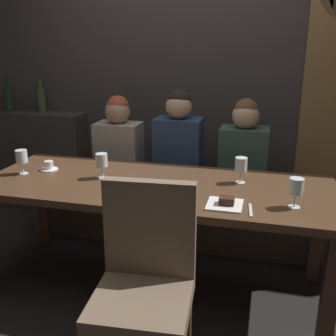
% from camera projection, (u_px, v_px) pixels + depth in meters
% --- Properties ---
extents(ground, '(9.00, 9.00, 0.00)m').
position_uv_depth(ground, '(156.00, 285.00, 2.71)').
color(ground, black).
extents(back_wall_tiled, '(6.00, 0.12, 3.00)m').
position_uv_depth(back_wall_tiled, '(194.00, 52.00, 3.38)').
color(back_wall_tiled, '#383330').
rests_on(back_wall_tiled, ground).
extents(back_counter, '(1.10, 0.28, 0.95)m').
position_uv_depth(back_counter, '(33.00, 160.00, 3.89)').
color(back_counter, '#2F2B29').
rests_on(back_counter, ground).
extents(dining_table, '(2.20, 0.84, 0.74)m').
position_uv_depth(dining_table, '(155.00, 196.00, 2.51)').
color(dining_table, '#412B1C').
rests_on(dining_table, ground).
extents(banquette_bench, '(2.50, 0.44, 0.45)m').
position_uv_depth(banquette_bench, '(179.00, 213.00, 3.28)').
color(banquette_bench, '#4A3C2E').
rests_on(banquette_bench, ground).
extents(chair_near_side, '(0.47, 0.47, 0.98)m').
position_uv_depth(chair_near_side, '(145.00, 274.00, 1.84)').
color(chair_near_side, '#4C3321').
rests_on(chair_near_side, ground).
extents(diner_redhead, '(0.36, 0.24, 0.73)m').
position_uv_depth(diner_redhead, '(119.00, 143.00, 3.24)').
color(diner_redhead, '#9E9384').
rests_on(diner_redhead, banquette_bench).
extents(diner_bearded, '(0.36, 0.24, 0.79)m').
position_uv_depth(diner_bearded, '(178.00, 144.00, 3.09)').
color(diner_bearded, navy).
rests_on(diner_bearded, banquette_bench).
extents(diner_far_end, '(0.36, 0.24, 0.74)m').
position_uv_depth(diner_far_end, '(244.00, 150.00, 3.01)').
color(diner_far_end, '#2D473D').
rests_on(diner_far_end, banquette_bench).
extents(wine_bottle_dark_red, '(0.08, 0.08, 0.33)m').
position_uv_depth(wine_bottle_dark_red, '(8.00, 98.00, 3.76)').
color(wine_bottle_dark_red, black).
rests_on(wine_bottle_dark_red, back_counter).
extents(wine_bottle_pale_label, '(0.08, 0.08, 0.33)m').
position_uv_depth(wine_bottle_pale_label, '(41.00, 99.00, 3.70)').
color(wine_bottle_pale_label, '#384728').
rests_on(wine_bottle_pale_label, back_counter).
extents(wine_glass_end_left, '(0.08, 0.08, 0.16)m').
position_uv_depth(wine_glass_end_left, '(22.00, 158.00, 2.62)').
color(wine_glass_end_left, silver).
rests_on(wine_glass_end_left, dining_table).
extents(wine_glass_near_right, '(0.08, 0.08, 0.16)m').
position_uv_depth(wine_glass_near_right, '(296.00, 188.00, 2.09)').
color(wine_glass_near_right, silver).
rests_on(wine_glass_near_right, dining_table).
extents(wine_glass_end_right, '(0.08, 0.08, 0.16)m').
position_uv_depth(wine_glass_end_right, '(241.00, 166.00, 2.46)').
color(wine_glass_end_right, silver).
rests_on(wine_glass_end_right, dining_table).
extents(wine_glass_center_front, '(0.08, 0.08, 0.16)m').
position_uv_depth(wine_glass_center_front, '(102.00, 161.00, 2.54)').
color(wine_glass_center_front, silver).
rests_on(wine_glass_center_front, dining_table).
extents(espresso_cup, '(0.12, 0.12, 0.06)m').
position_uv_depth(espresso_cup, '(49.00, 166.00, 2.73)').
color(espresso_cup, white).
rests_on(espresso_cup, dining_table).
extents(dessert_plate, '(0.19, 0.19, 0.05)m').
position_uv_depth(dessert_plate, '(225.00, 203.00, 2.14)').
color(dessert_plate, white).
rests_on(dessert_plate, dining_table).
extents(fork_on_table, '(0.03, 0.17, 0.01)m').
position_uv_depth(fork_on_table, '(251.00, 210.00, 2.08)').
color(fork_on_table, silver).
rests_on(fork_on_table, dining_table).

